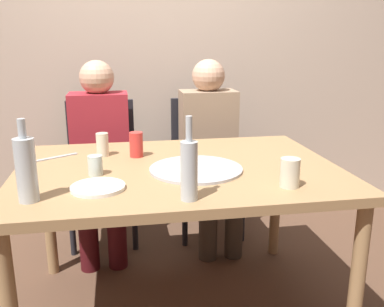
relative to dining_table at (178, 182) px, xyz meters
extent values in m
plane|color=#513828|center=(0.00, 0.00, -0.66)|extent=(8.00, 8.00, 0.00)
cube|color=#BCA893|center=(0.00, 1.30, 0.64)|extent=(6.00, 0.10, 2.60)
cube|color=#99754C|center=(0.00, 0.00, 0.05)|extent=(1.44, 1.03, 0.04)
cylinder|color=#99754C|center=(0.66, -0.45, -0.31)|extent=(0.06, 0.06, 0.69)
cylinder|color=#99754C|center=(-0.66, 0.45, -0.31)|extent=(0.06, 0.06, 0.69)
cylinder|color=#99754C|center=(0.66, 0.45, -0.31)|extent=(0.06, 0.06, 0.69)
cylinder|color=#ADADB2|center=(0.07, -0.07, 0.08)|extent=(0.41, 0.41, 0.01)
cylinder|color=#B2BCC1|center=(-0.58, -0.32, 0.19)|extent=(0.07, 0.07, 0.23)
cylinder|color=#B2BCC1|center=(-0.58, -0.32, 0.34)|extent=(0.03, 0.03, 0.07)
cylinder|color=#B2BCC1|center=(-0.02, -0.41, 0.18)|extent=(0.06, 0.06, 0.22)
cylinder|color=#B2BCC1|center=(-0.02, -0.41, 0.33)|extent=(0.02, 0.02, 0.09)
cylinder|color=beige|center=(0.39, -0.34, 0.13)|extent=(0.08, 0.08, 0.11)
cylinder|color=beige|center=(-0.34, 0.25, 0.13)|extent=(0.06, 0.06, 0.11)
cylinder|color=#B7C6BC|center=(-0.36, -0.06, 0.12)|extent=(0.06, 0.06, 0.08)
cylinder|color=red|center=(-0.18, 0.20, 0.13)|extent=(0.07, 0.07, 0.12)
cylinder|color=white|center=(-0.35, -0.24, 0.08)|extent=(0.21, 0.21, 0.02)
cube|color=#B7B7BC|center=(-0.56, 0.24, 0.08)|extent=(0.20, 0.13, 0.01)
cube|color=black|center=(-0.37, 0.83, -0.21)|extent=(0.44, 0.44, 0.05)
cube|color=black|center=(-0.37, 1.03, 0.01)|extent=(0.44, 0.04, 0.45)
cylinder|color=black|center=(-0.18, 0.64, -0.45)|extent=(0.04, 0.04, 0.42)
cylinder|color=black|center=(-0.56, 0.64, -0.45)|extent=(0.04, 0.04, 0.42)
cylinder|color=black|center=(-0.18, 1.02, -0.45)|extent=(0.04, 0.04, 0.42)
cylinder|color=black|center=(-0.56, 1.02, -0.45)|extent=(0.04, 0.04, 0.42)
cube|color=black|center=(0.32, 0.83, -0.21)|extent=(0.44, 0.44, 0.05)
cube|color=black|center=(0.32, 1.03, 0.01)|extent=(0.44, 0.04, 0.45)
cylinder|color=black|center=(0.51, 0.64, -0.45)|extent=(0.04, 0.04, 0.42)
cylinder|color=black|center=(0.13, 0.64, -0.45)|extent=(0.04, 0.04, 0.42)
cylinder|color=black|center=(0.51, 1.02, -0.45)|extent=(0.04, 0.04, 0.42)
cylinder|color=black|center=(0.13, 1.02, -0.45)|extent=(0.04, 0.04, 0.42)
cube|color=maroon|center=(-0.37, 0.85, 0.05)|extent=(0.36, 0.22, 0.52)
sphere|color=tan|center=(-0.37, 0.85, 0.40)|extent=(0.21, 0.21, 0.21)
cylinder|color=#3F0E12|center=(-0.29, 0.65, -0.21)|extent=(0.12, 0.40, 0.12)
cylinder|color=#3F0E12|center=(-0.45, 0.65, -0.21)|extent=(0.12, 0.40, 0.12)
cylinder|color=#3F0E12|center=(-0.29, 0.45, -0.44)|extent=(0.11, 0.11, 0.45)
cylinder|color=#3F0E12|center=(-0.45, 0.45, -0.44)|extent=(0.11, 0.11, 0.45)
cube|color=#937A60|center=(0.32, 0.85, 0.05)|extent=(0.36, 0.22, 0.52)
sphere|color=tan|center=(0.32, 0.85, 0.40)|extent=(0.21, 0.21, 0.21)
cylinder|color=#3B3026|center=(0.40, 0.65, -0.21)|extent=(0.12, 0.40, 0.12)
cylinder|color=#3B3026|center=(0.24, 0.65, -0.21)|extent=(0.12, 0.40, 0.12)
cylinder|color=#3B3026|center=(0.40, 0.45, -0.44)|extent=(0.11, 0.11, 0.45)
cylinder|color=#3B3026|center=(0.24, 0.45, -0.44)|extent=(0.11, 0.11, 0.45)
camera|label=1|loc=(-0.26, -1.82, 0.64)|focal=39.66mm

